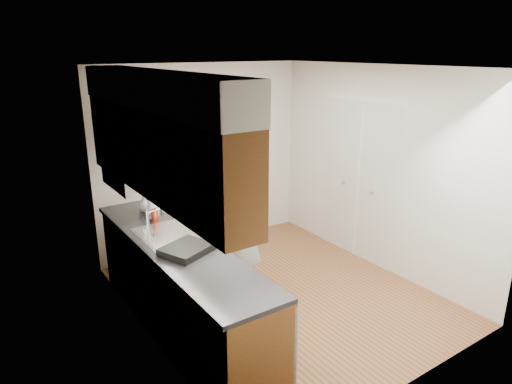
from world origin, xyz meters
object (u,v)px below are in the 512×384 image
at_px(person, 236,215).
at_px(soap_bottle_b, 153,208).
at_px(steel_can, 164,209).
at_px(soda_can, 155,215).
at_px(dish_rack, 187,249).
at_px(soap_bottle_a, 152,205).
at_px(soap_bottle_c, 144,204).

xyz_separation_m(person, soap_bottle_b, (-0.64, 0.66, 0.02)).
bearing_deg(steel_can, soda_can, -137.54).
bearing_deg(soap_bottle_b, soda_can, -105.74).
relative_size(person, dish_rack, 4.93).
bearing_deg(steel_can, soap_bottle_b, -174.04).
bearing_deg(soda_can, dish_rack, -94.18).
relative_size(soap_bottle_a, soap_bottle_b, 1.42).
xyz_separation_m(soap_bottle_c, dish_rack, (-0.08, -1.23, -0.06)).
relative_size(soap_bottle_c, dish_rack, 0.45).
relative_size(person, soda_can, 15.29).
distance_m(soap_bottle_a, soap_bottle_b, 0.07).
distance_m(person, dish_rack, 0.83).
distance_m(soap_bottle_a, soap_bottle_c, 0.26).
height_order(soap_bottle_c, steel_can, soap_bottle_c).
distance_m(soap_bottle_b, soda_can, 0.15).
distance_m(soap_bottle_a, dish_rack, 0.99).
relative_size(person, soap_bottle_c, 11.04).
xyz_separation_m(soap_bottle_b, steel_can, (0.13, 0.01, -0.04)).
height_order(person, soap_bottle_a, person).
bearing_deg(person, soda_can, 34.64).
distance_m(soap_bottle_c, soda_can, 0.35).
bearing_deg(soap_bottle_b, person, -45.91).
height_order(soap_bottle_b, soap_bottle_c, soap_bottle_b).
distance_m(steel_can, dish_rack, 1.06).
height_order(soap_bottle_a, soap_bottle_b, soap_bottle_a).
height_order(soda_can, dish_rack, soda_can).
distance_m(soap_bottle_b, dish_rack, 1.03).
xyz_separation_m(soap_bottle_c, steel_can, (0.15, -0.20, -0.03)).
xyz_separation_m(soap_bottle_a, dish_rack, (-0.08, -0.98, -0.11)).
bearing_deg(dish_rack, soda_can, 63.62).
bearing_deg(person, soap_bottle_b, 26.31).
relative_size(steel_can, dish_rack, 0.31).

